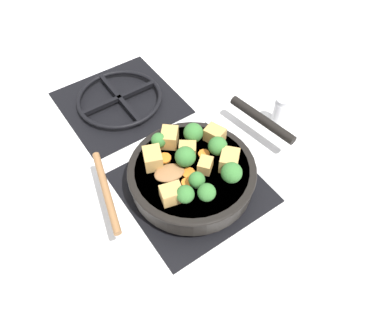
% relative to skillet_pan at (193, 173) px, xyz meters
% --- Properties ---
extents(ground_plane, '(2.40, 2.40, 0.00)m').
position_rel_skillet_pan_xyz_m(ground_plane, '(-0.00, -0.00, -0.06)').
color(ground_plane, white).
extents(front_burner_grate, '(0.31, 0.31, 0.03)m').
position_rel_skillet_pan_xyz_m(front_burner_grate, '(-0.00, -0.00, -0.04)').
color(front_burner_grate, black).
rests_on(front_burner_grate, ground_plane).
extents(rear_burner_grate, '(0.31, 0.31, 0.03)m').
position_rel_skillet_pan_xyz_m(rear_burner_grate, '(-0.00, 0.36, -0.04)').
color(rear_burner_grate, black).
rests_on(rear_burner_grate, ground_plane).
extents(skillet_pan, '(0.41, 0.29, 0.05)m').
position_rel_skillet_pan_xyz_m(skillet_pan, '(0.00, 0.00, 0.00)').
color(skillet_pan, black).
rests_on(skillet_pan, front_burner_grate).
extents(wooden_spoon, '(0.21, 0.21, 0.02)m').
position_rel_skillet_pan_xyz_m(wooden_spoon, '(-0.13, 0.03, 0.03)').
color(wooden_spoon, olive).
rests_on(wooden_spoon, skillet_pan).
extents(tofu_cube_center_large, '(0.05, 0.05, 0.04)m').
position_rel_skillet_pan_xyz_m(tofu_cube_center_large, '(-0.08, -0.04, 0.04)').
color(tofu_cube_center_large, tan).
rests_on(tofu_cube_center_large, skillet_pan).
extents(tofu_cube_near_handle, '(0.06, 0.06, 0.04)m').
position_rel_skillet_pan_xyz_m(tofu_cube_near_handle, '(0.07, -0.04, 0.04)').
color(tofu_cube_near_handle, tan).
rests_on(tofu_cube_near_handle, skillet_pan).
extents(tofu_cube_east_chunk, '(0.05, 0.05, 0.03)m').
position_rel_skillet_pan_xyz_m(tofu_cube_east_chunk, '(0.09, 0.04, 0.04)').
color(tofu_cube_east_chunk, tan).
rests_on(tofu_cube_east_chunk, skillet_pan).
extents(tofu_cube_west_chunk, '(0.05, 0.05, 0.03)m').
position_rel_skillet_pan_xyz_m(tofu_cube_west_chunk, '(0.01, 0.04, 0.04)').
color(tofu_cube_west_chunk, tan).
rests_on(tofu_cube_west_chunk, skillet_pan).
extents(tofu_cube_back_piece, '(0.05, 0.06, 0.04)m').
position_rel_skillet_pan_xyz_m(tofu_cube_back_piece, '(-0.07, 0.06, 0.04)').
color(tofu_cube_back_piece, tan).
rests_on(tofu_cube_back_piece, skillet_pan).
extents(tofu_cube_front_piece, '(0.06, 0.06, 0.04)m').
position_rel_skillet_pan_xyz_m(tofu_cube_front_piece, '(0.00, 0.09, 0.04)').
color(tofu_cube_front_piece, tan).
rests_on(tofu_cube_front_piece, skillet_pan).
extents(tofu_cube_mid_small, '(0.05, 0.04, 0.03)m').
position_rel_skillet_pan_xyz_m(tofu_cube_mid_small, '(0.02, -0.02, 0.04)').
color(tofu_cube_mid_small, tan).
rests_on(tofu_cube_mid_small, skillet_pan).
extents(broccoli_floret_near_spoon, '(0.04, 0.04, 0.04)m').
position_rel_skillet_pan_xyz_m(broccoli_floret_near_spoon, '(-0.02, -0.05, 0.05)').
color(broccoli_floret_near_spoon, '#709956').
rests_on(broccoli_floret_near_spoon, skillet_pan).
extents(broccoli_floret_center_top, '(0.05, 0.05, 0.05)m').
position_rel_skillet_pan_xyz_m(broccoli_floret_center_top, '(0.05, -0.08, 0.05)').
color(broccoli_floret_center_top, '#709956').
rests_on(broccoli_floret_center_top, skillet_pan).
extents(broccoli_floret_east_rim, '(0.04, 0.04, 0.05)m').
position_rel_skillet_pan_xyz_m(broccoli_floret_east_rim, '(-0.03, -0.09, 0.05)').
color(broccoli_floret_east_rim, '#709956').
rests_on(broccoli_floret_east_rim, skillet_pan).
extents(broccoli_floret_west_rim, '(0.04, 0.04, 0.05)m').
position_rel_skillet_pan_xyz_m(broccoli_floret_west_rim, '(0.07, 0.00, 0.05)').
color(broccoli_floret_west_rim, '#709956').
rests_on(broccoli_floret_west_rim, skillet_pan).
extents(broccoli_floret_north_edge, '(0.04, 0.04, 0.04)m').
position_rel_skillet_pan_xyz_m(broccoli_floret_north_edge, '(-0.03, 0.09, 0.05)').
color(broccoli_floret_north_edge, '#709956').
rests_on(broccoli_floret_north_edge, skillet_pan).
extents(broccoli_floret_south_cluster, '(0.04, 0.04, 0.05)m').
position_rel_skillet_pan_xyz_m(broccoli_floret_south_cluster, '(-0.06, -0.06, 0.05)').
color(broccoli_floret_south_cluster, '#709956').
rests_on(broccoli_floret_south_cluster, skillet_pan).
extents(broccoli_floret_mid_floret, '(0.05, 0.05, 0.05)m').
position_rel_skillet_pan_xyz_m(broccoli_floret_mid_floret, '(-0.01, 0.01, 0.05)').
color(broccoli_floret_mid_floret, '#709956').
rests_on(broccoli_floret_mid_floret, skillet_pan).
extents(broccoli_floret_small_inner, '(0.05, 0.05, 0.05)m').
position_rel_skillet_pan_xyz_m(broccoli_floret_small_inner, '(0.04, 0.06, 0.05)').
color(broccoli_floret_small_inner, '#709956').
rests_on(broccoli_floret_small_inner, skillet_pan).
extents(carrot_slice_orange_thin, '(0.03, 0.03, 0.01)m').
position_rel_skillet_pan_xyz_m(carrot_slice_orange_thin, '(0.04, 0.02, 0.03)').
color(carrot_slice_orange_thin, orange).
rests_on(carrot_slice_orange_thin, skillet_pan).
extents(carrot_slice_near_center, '(0.02, 0.02, 0.01)m').
position_rel_skillet_pan_xyz_m(carrot_slice_near_center, '(-0.04, -0.03, 0.03)').
color(carrot_slice_near_center, orange).
rests_on(carrot_slice_near_center, skillet_pan).
extents(carrot_slice_edge_slice, '(0.03, 0.03, 0.01)m').
position_rel_skillet_pan_xyz_m(carrot_slice_edge_slice, '(-0.04, 0.06, 0.03)').
color(carrot_slice_edge_slice, orange).
rests_on(carrot_slice_edge_slice, skillet_pan).
extents(carrot_slice_under_broccoli, '(0.03, 0.03, 0.01)m').
position_rel_skillet_pan_xyz_m(carrot_slice_under_broccoli, '(-0.02, -0.01, 0.03)').
color(carrot_slice_under_broccoli, orange).
rests_on(carrot_slice_under_broccoli, skillet_pan).
extents(salt_shaker, '(0.04, 0.04, 0.09)m').
position_rel_skillet_pan_xyz_m(salt_shaker, '(0.31, 0.04, -0.01)').
color(salt_shaker, white).
rests_on(salt_shaker, ground_plane).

